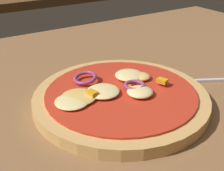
% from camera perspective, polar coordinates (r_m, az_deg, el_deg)
% --- Properties ---
extents(dining_table, '(1.17, 0.81, 0.03)m').
position_cam_1_polar(dining_table, '(0.44, 1.67, -5.21)').
color(dining_table, brown).
rests_on(dining_table, ground).
extents(pizza, '(0.25, 0.25, 0.03)m').
position_cam_1_polar(pizza, '(0.43, 1.25, -2.12)').
color(pizza, tan).
rests_on(pizza, dining_table).
extents(fork, '(0.14, 0.08, 0.01)m').
position_cam_1_polar(fork, '(0.52, 17.76, 0.91)').
color(fork, silver).
rests_on(fork, dining_table).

